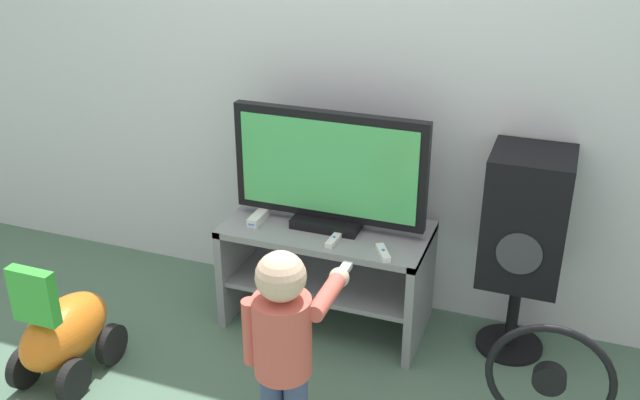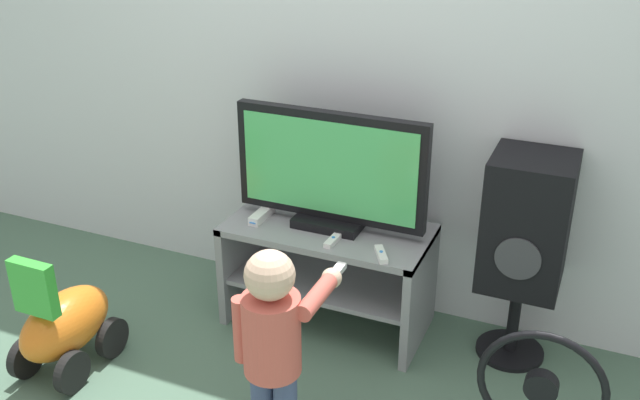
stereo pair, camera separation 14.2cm
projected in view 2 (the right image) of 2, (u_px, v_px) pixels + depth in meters
ground_plane at (308, 347)px, 3.16m from camera, size 16.00×16.00×0.00m
wall_back at (356, 29)px, 3.05m from camera, size 10.00×0.06×2.60m
tv_stand at (328, 261)px, 3.21m from camera, size 0.90×0.45×0.49m
television at (330, 172)px, 3.04m from camera, size 0.86×0.20×0.52m
game_console at (261, 215)px, 3.20m from camera, size 0.05×0.17×0.04m
remote_primary at (381, 254)px, 2.89m from camera, size 0.09×0.13×0.03m
remote_secondary at (333, 240)px, 3.00m from camera, size 0.04×0.13×0.03m
child at (274, 335)px, 2.44m from camera, size 0.30×0.46×0.80m
speaker_tower at (526, 227)px, 2.86m from camera, size 0.32×0.34×0.92m
ride_on_toy at (64, 324)px, 2.95m from camera, size 0.28×0.46×0.57m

